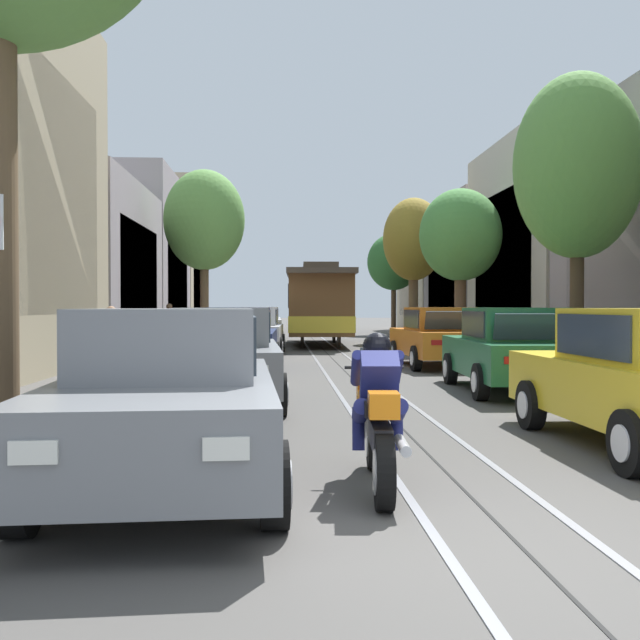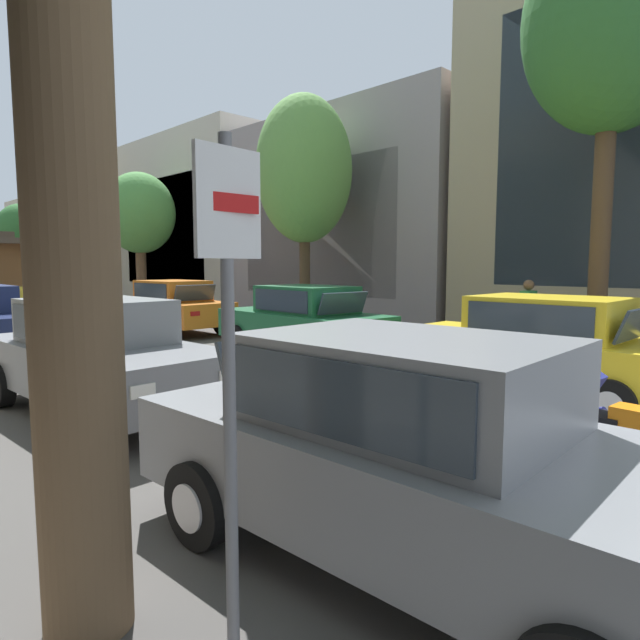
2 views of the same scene
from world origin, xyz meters
The scene contains 17 objects.
ground_plane centered at (0.00, 19.94, 0.00)m, with size 160.00×160.00×0.00m, color #4C4947.
trolley_track_rails centered at (0.00, 22.93, 0.00)m, with size 1.14×57.86×0.01m.
building_facade_right centered at (9.35, 20.66, 4.11)m, with size 5.87×49.56×10.47m.
parked_car_grey_near_left centered at (-2.59, 2.08, 0.80)m, with size 2.15×4.42×1.58m.
parked_car_grey_second_left centered at (-2.54, 7.46, 0.80)m, with size 2.12×4.41×1.58m.
parked_car_yellow_near_right centered at (2.55, 3.48, 0.80)m, with size 2.04×4.38×1.58m.
parked_car_green_second_right centered at (2.73, 8.99, 0.80)m, with size 2.12×4.41×1.58m.
parked_car_orange_mid_right centered at (2.59, 14.72, 0.80)m, with size 2.10×4.40×1.58m.
street_tree_kerb_right_near centered at (4.76, 3.42, 6.14)m, with size 3.02×2.91×8.09m.
street_tree_kerb_right_second centered at (4.96, 11.36, 4.68)m, with size 2.81×2.57×6.77m.
street_tree_kerb_right_mid centered at (4.75, 20.99, 4.08)m, with size 2.90×2.71×5.76m.
street_tree_kerb_right_fourth centered at (4.41, 28.21, 4.58)m, with size 2.75×3.00×6.51m.
street_tree_kerb_right_far centered at (4.84, 36.75, 4.12)m, with size 3.01×2.87×5.76m.
motorcycle_with_rider centered at (-0.74, 1.89, 0.65)m, with size 0.57×1.99×1.37m.
pedestrian_on_left_pavement centered at (5.40, 4.97, 0.99)m, with size 0.55×0.22×1.75m.
fire_hydrant centered at (4.18, 8.77, 0.42)m, with size 0.40×0.22×0.84m.
street_sign_post centered at (-4.17, 1.99, 1.64)m, with size 0.36×0.08×2.63m.
Camera 2 is at (-5.55, -0.00, 2.07)m, focal length 30.31 mm.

